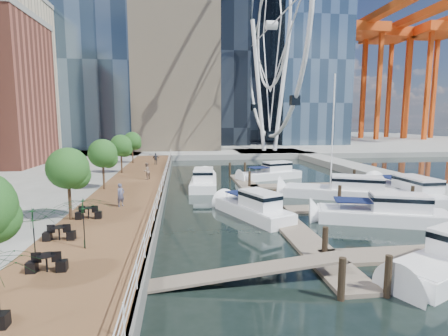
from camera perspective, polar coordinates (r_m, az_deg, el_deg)
The scene contains 18 objects.
ground at distance 20.51m, azimuth 5.84°, elevation -13.02°, with size 520.00×520.00×0.00m, color black.
boardwalk at distance 34.65m, azimuth -14.69°, elevation -3.74°, with size 6.00×60.00×1.00m, color brown.
seawall at distance 34.38m, azimuth -9.72°, elevation -3.69°, with size 0.25×60.00×1.00m, color #595954.
land_far at distance 120.94m, azimuth -5.09°, elevation 4.54°, with size 200.00×114.00×1.00m, color gray.
breakwater at distance 46.22m, azimuth 24.80°, elevation -1.36°, with size 4.00×60.00×1.00m, color gray.
pier at distance 73.33m, azimuth 7.40°, elevation 2.42°, with size 14.00×12.00×1.00m, color gray.
railing at distance 34.20m, azimuth -9.92°, elevation -2.01°, with size 0.10×60.00×1.05m, color white, non-canonical shape.
floating_docks at distance 31.93m, azimuth 15.85°, elevation -4.77°, with size 16.00×34.00×2.60m.
ferris_wheel at distance 75.37m, azimuth 7.76°, elevation 22.04°, with size 5.80×45.60×47.80m.
port_cranes at distance 135.75m, azimuth 25.58°, elevation 12.42°, with size 40.00×52.00×38.00m.
street_trees at distance 33.54m, azimuth -19.20°, elevation 2.25°, with size 2.60×42.60×4.60m.
cafe_tables at distance 18.67m, azimuth -26.05°, elevation -11.45°, with size 2.50×13.70×0.74m.
yacht_foreground at distance 27.72m, azimuth 24.36°, elevation -8.13°, with size 2.63×9.81×2.15m, color white, non-canonical shape.
pedestrian_near at distance 26.70m, azimuth -16.52°, elevation -4.24°, with size 0.62×0.41×1.71m, color #4F516A.
pedestrian_mid at distance 38.11m, azimuth -12.54°, elevation -0.50°, with size 0.87×0.68×1.80m, color #856B5C.
pedestrian_far at distance 50.53m, azimuth -11.06°, elevation 1.48°, with size 0.99×0.41×1.69m, color #2E3039.
moored_yachts at distance 34.37m, azimuth 16.60°, elevation -4.76°, with size 22.32×32.93×11.50m.
cafe_seating at distance 15.75m, azimuth -27.66°, elevation -11.46°, with size 5.12×11.02×2.68m.
Camera 1 is at (-4.40, -18.67, 7.27)m, focal length 28.00 mm.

